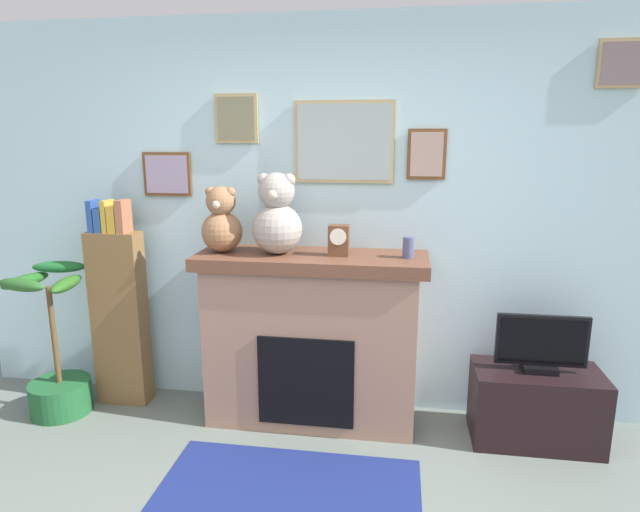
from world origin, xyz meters
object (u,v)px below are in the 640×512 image
at_px(television, 541,345).
at_px(mantel_clock, 339,240).
at_px(teddy_bear_brown, 277,218).
at_px(teddy_bear_tan, 222,223).
at_px(bookshelf, 119,311).
at_px(tv_stand, 535,406).
at_px(candle_jar, 408,247).
at_px(fireplace, 312,338).
at_px(potted_plant, 57,368).

relative_size(television, mantel_clock, 2.78).
bearing_deg(teddy_bear_brown, television, -1.63).
bearing_deg(teddy_bear_tan, television, -1.33).
height_order(bookshelf, teddy_bear_brown, teddy_bear_brown).
height_order(tv_stand, candle_jar, candle_jar).
height_order(fireplace, teddy_bear_tan, teddy_bear_tan).
bearing_deg(television, teddy_bear_tan, 178.67).
relative_size(fireplace, television, 2.73).
distance_m(mantel_clock, teddy_bear_brown, 0.41).
xyz_separation_m(tv_stand, teddy_bear_tan, (-1.98, 0.04, 1.08)).
xyz_separation_m(fireplace, candle_jar, (0.60, -0.02, 0.62)).
height_order(bookshelf, tv_stand, bookshelf).
bearing_deg(tv_stand, television, -90.00).
xyz_separation_m(potted_plant, tv_stand, (3.13, 0.11, -0.09)).
xyz_separation_m(potted_plant, teddy_bear_brown, (1.51, 0.16, 1.04)).
height_order(fireplace, bookshelf, bookshelf).
height_order(bookshelf, mantel_clock, bookshelf).
relative_size(teddy_bear_tan, teddy_bear_brown, 0.82).
distance_m(bookshelf, potted_plant, 0.55).
bearing_deg(bookshelf, teddy_bear_tan, -4.05).
bearing_deg(bookshelf, television, -2.10).
height_order(television, mantel_clock, mantel_clock).
xyz_separation_m(candle_jar, mantel_clock, (-0.42, -0.00, 0.03)).
height_order(candle_jar, mantel_clock, mantel_clock).
relative_size(tv_stand, teddy_bear_brown, 1.49).
bearing_deg(bookshelf, candle_jar, -1.61).
xyz_separation_m(potted_plant, candle_jar, (2.32, 0.16, 0.87)).
bearing_deg(teddy_bear_tan, fireplace, 1.82).
xyz_separation_m(tv_stand, mantel_clock, (-1.23, 0.04, 0.99)).
relative_size(fireplace, candle_jar, 11.18).
relative_size(bookshelf, teddy_bear_brown, 2.84).
bearing_deg(mantel_clock, candle_jar, 0.18).
xyz_separation_m(television, teddy_bear_brown, (-1.62, 0.05, 0.73)).
xyz_separation_m(bookshelf, television, (2.76, -0.10, -0.04)).
bearing_deg(potted_plant, tv_stand, 2.09).
bearing_deg(fireplace, tv_stand, -2.57).
bearing_deg(fireplace, mantel_clock, -6.25).
bearing_deg(fireplace, teddy_bear_brown, -175.09).
distance_m(television, candle_jar, 0.98).
distance_m(fireplace, teddy_bear_brown, 0.81).
height_order(bookshelf, candle_jar, bookshelf).
bearing_deg(tv_stand, bookshelf, 177.92).
bearing_deg(potted_plant, television, 2.07).
relative_size(mantel_clock, teddy_bear_brown, 0.38).
distance_m(potted_plant, mantel_clock, 2.11).
relative_size(bookshelf, television, 2.71).
bearing_deg(candle_jar, mantel_clock, -179.82).
distance_m(tv_stand, television, 0.40).
bearing_deg(tv_stand, teddy_bear_brown, 178.42).
xyz_separation_m(television, mantel_clock, (-1.23, 0.05, 0.59)).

